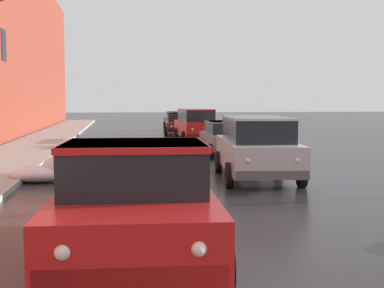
{
  "coord_description": "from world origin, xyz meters",
  "views": [
    {
      "loc": [
        -2.08,
        -0.12,
        2.29
      ],
      "look_at": [
        -0.47,
        11.44,
        1.31
      ],
      "focal_mm": 48.55,
      "sensor_mm": 36.0,
      "label": 1
    }
  ],
  "objects_px": {
    "suv_silver_parked_kerbside_close": "(256,145)",
    "sedan_maroon_queued_behind_truck": "(179,124)",
    "sedan_grey_parked_kerbside_mid": "(227,137)",
    "sedan_green_at_far_intersection": "(179,120)",
    "pickup_truck_red_approaching_near_lane": "(136,201)",
    "suv_red_parked_far_down_block": "(196,124)"
  },
  "relations": [
    {
      "from": "suv_silver_parked_kerbside_close",
      "to": "sedan_maroon_queued_behind_truck",
      "type": "relative_size",
      "value": 1.18
    },
    {
      "from": "suv_silver_parked_kerbside_close",
      "to": "sedan_grey_parked_kerbside_mid",
      "type": "relative_size",
      "value": 1.14
    },
    {
      "from": "sedan_maroon_queued_behind_truck",
      "to": "sedan_green_at_far_intersection",
      "type": "distance_m",
      "value": 5.59
    },
    {
      "from": "sedan_maroon_queued_behind_truck",
      "to": "pickup_truck_red_approaching_near_lane",
      "type": "bearing_deg",
      "value": -97.85
    },
    {
      "from": "pickup_truck_red_approaching_near_lane",
      "to": "sedan_grey_parked_kerbside_mid",
      "type": "xyz_separation_m",
      "value": [
        4.26,
        14.09,
        -0.13
      ]
    },
    {
      "from": "pickup_truck_red_approaching_near_lane",
      "to": "suv_silver_parked_kerbside_close",
      "type": "distance_m",
      "value": 8.26
    },
    {
      "from": "suv_silver_parked_kerbside_close",
      "to": "sedan_grey_parked_kerbside_mid",
      "type": "height_order",
      "value": "suv_silver_parked_kerbside_close"
    },
    {
      "from": "sedan_grey_parked_kerbside_mid",
      "to": "sedan_green_at_far_intersection",
      "type": "relative_size",
      "value": 1.06
    },
    {
      "from": "suv_silver_parked_kerbside_close",
      "to": "suv_red_parked_far_down_block",
      "type": "height_order",
      "value": "same"
    },
    {
      "from": "suv_silver_parked_kerbside_close",
      "to": "sedan_green_at_far_intersection",
      "type": "xyz_separation_m",
      "value": [
        0.61,
        25.18,
        -0.24
      ]
    },
    {
      "from": "sedan_grey_parked_kerbside_mid",
      "to": "suv_silver_parked_kerbside_close",
      "type": "bearing_deg",
      "value": -94.61
    },
    {
      "from": "sedan_grey_parked_kerbside_mid",
      "to": "sedan_maroon_queued_behind_truck",
      "type": "distance_m",
      "value": 12.92
    },
    {
      "from": "suv_red_parked_far_down_block",
      "to": "sedan_green_at_far_intersection",
      "type": "relative_size",
      "value": 1.17
    },
    {
      "from": "pickup_truck_red_approaching_near_lane",
      "to": "sedan_green_at_far_intersection",
      "type": "height_order",
      "value": "pickup_truck_red_approaching_near_lane"
    },
    {
      "from": "pickup_truck_red_approaching_near_lane",
      "to": "suv_red_parked_far_down_block",
      "type": "xyz_separation_m",
      "value": [
        3.98,
        21.25,
        0.11
      ]
    },
    {
      "from": "sedan_grey_parked_kerbside_mid",
      "to": "sedan_maroon_queued_behind_truck",
      "type": "xyz_separation_m",
      "value": [
        -0.54,
        12.91,
        -0.0
      ]
    },
    {
      "from": "pickup_truck_red_approaching_near_lane",
      "to": "sedan_green_at_far_intersection",
      "type": "xyz_separation_m",
      "value": [
        4.32,
        32.56,
        -0.13
      ]
    },
    {
      "from": "sedan_green_at_far_intersection",
      "to": "suv_red_parked_far_down_block",
      "type": "bearing_deg",
      "value": -91.71
    },
    {
      "from": "sedan_grey_parked_kerbside_mid",
      "to": "sedan_green_at_far_intersection",
      "type": "height_order",
      "value": "same"
    },
    {
      "from": "sedan_grey_parked_kerbside_mid",
      "to": "sedan_green_at_far_intersection",
      "type": "bearing_deg",
      "value": 89.8
    },
    {
      "from": "suv_silver_parked_kerbside_close",
      "to": "sedan_green_at_far_intersection",
      "type": "relative_size",
      "value": 1.21
    },
    {
      "from": "pickup_truck_red_approaching_near_lane",
      "to": "sedan_grey_parked_kerbside_mid",
      "type": "height_order",
      "value": "pickup_truck_red_approaching_near_lane"
    }
  ]
}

